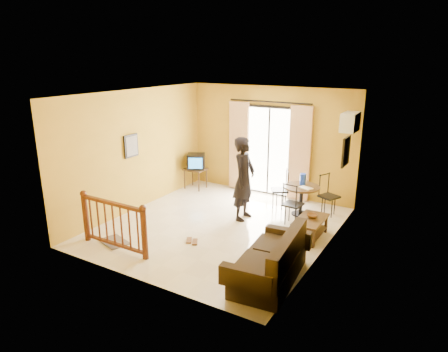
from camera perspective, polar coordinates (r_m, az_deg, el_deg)
The scene contains 19 objects.
ground at distance 8.63m, azimuth -0.66°, elevation -7.17°, with size 5.00×5.00×0.00m, color beige.
room_shell at distance 8.09m, azimuth -0.70°, elevation 3.92°, with size 5.00×5.00×5.00m.
balcony_door at distance 10.31m, azimuth 6.38°, elevation 3.68°, with size 2.25×0.14×2.46m.
tv_table at distance 10.91m, azimuth -4.11°, elevation 0.69°, with size 0.56×0.47×0.56m.
television at distance 10.82m, azimuth -4.01°, elevation 2.10°, with size 0.60×0.58×0.41m.
picture_left at distance 9.30m, azimuth -13.13°, elevation 4.22°, with size 0.05×0.42×0.52m.
dining_table at distance 9.21m, azimuth 11.00°, elevation -2.30°, with size 0.82×0.82×0.69m.
water_jug at distance 9.24m, azimuth 11.19°, elevation -0.45°, with size 0.14×0.14×0.26m, color #1635D0.
serving_tray at distance 9.03m, azimuth 11.63°, elevation -1.68°, with size 0.28×0.18×0.02m, color beige.
dining_chairs at distance 9.35m, azimuth 10.69°, elevation -5.52°, with size 1.68×1.38×0.95m.
air_conditioner at distance 9.02m, azimuth 17.54°, elevation 7.37°, with size 0.31×0.60×0.40m.
botanical_print at distance 8.46m, azimuth 17.01°, elevation 3.38°, with size 0.05×0.50×0.60m.
coffee_table at distance 8.20m, azimuth 12.22°, elevation -6.85°, with size 0.51×0.92×0.41m.
bowl at distance 8.20m, azimuth 12.47°, elevation -5.58°, with size 0.21×0.21×0.07m, color brown.
sofa at distance 6.60m, azimuth 6.91°, elevation -12.23°, with size 0.98×1.84×0.84m.
standing_person at distance 8.73m, azimuth 2.86°, elevation -0.41°, with size 0.68×0.44×1.85m, color black.
stair_balustrade at distance 7.73m, azimuth -15.54°, elevation -6.25°, with size 1.63×0.13×1.04m.
doormat at distance 8.22m, azimuth -15.41°, elevation -9.03°, with size 0.60×0.40×0.02m, color #5A4F48.
sandals at distance 7.97m, azimuth -4.60°, elevation -9.25°, with size 0.36×0.26×0.03m.
Camera 1 is at (4.11, -6.73, 3.50)m, focal length 32.00 mm.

